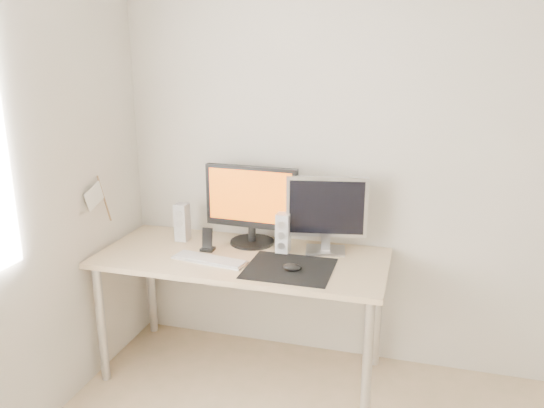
{
  "coord_description": "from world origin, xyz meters",
  "views": [
    {
      "loc": [
        -0.02,
        -1.22,
        1.81
      ],
      "look_at": [
        -0.79,
        1.49,
        1.01
      ],
      "focal_mm": 35.0,
      "sensor_mm": 36.0,
      "label": 1
    }
  ],
  "objects_px": {
    "mouse": "(292,267)",
    "desk": "(242,269)",
    "phone_dock": "(207,244)",
    "keyboard": "(210,260)",
    "speaker_left": "(182,222)",
    "second_monitor": "(327,211)",
    "speaker_right": "(283,233)",
    "main_monitor": "(251,202)"
  },
  "relations": [
    {
      "from": "mouse",
      "to": "desk",
      "type": "height_order",
      "value": "mouse"
    },
    {
      "from": "phone_dock",
      "to": "mouse",
      "type": "bearing_deg",
      "value": -16.73
    },
    {
      "from": "keyboard",
      "to": "phone_dock",
      "type": "relative_size",
      "value": 3.24
    },
    {
      "from": "speaker_left",
      "to": "keyboard",
      "type": "distance_m",
      "value": 0.4
    },
    {
      "from": "second_monitor",
      "to": "desk",
      "type": "bearing_deg",
      "value": -156.64
    },
    {
      "from": "second_monitor",
      "to": "speaker_right",
      "type": "xyz_separation_m",
      "value": [
        -0.23,
        -0.07,
        -0.13
      ]
    },
    {
      "from": "mouse",
      "to": "keyboard",
      "type": "xyz_separation_m",
      "value": [
        -0.46,
        0.02,
        -0.01
      ]
    },
    {
      "from": "speaker_right",
      "to": "main_monitor",
      "type": "bearing_deg",
      "value": 159.4
    },
    {
      "from": "phone_dock",
      "to": "second_monitor",
      "type": "bearing_deg",
      "value": 14.28
    },
    {
      "from": "second_monitor",
      "to": "speaker_right",
      "type": "distance_m",
      "value": 0.27
    },
    {
      "from": "main_monitor",
      "to": "speaker_left",
      "type": "bearing_deg",
      "value": -173.28
    },
    {
      "from": "phone_dock",
      "to": "desk",
      "type": "bearing_deg",
      "value": -6.2
    },
    {
      "from": "desk",
      "to": "second_monitor",
      "type": "distance_m",
      "value": 0.57
    },
    {
      "from": "desk",
      "to": "phone_dock",
      "type": "bearing_deg",
      "value": 173.8
    },
    {
      "from": "mouse",
      "to": "phone_dock",
      "type": "xyz_separation_m",
      "value": [
        -0.53,
        0.16,
        0.02
      ]
    },
    {
      "from": "mouse",
      "to": "second_monitor",
      "type": "relative_size",
      "value": 0.23
    },
    {
      "from": "second_monitor",
      "to": "speaker_left",
      "type": "relative_size",
      "value": 1.99
    },
    {
      "from": "speaker_right",
      "to": "mouse",
      "type": "bearing_deg",
      "value": -65.95
    },
    {
      "from": "speaker_right",
      "to": "desk",
      "type": "bearing_deg",
      "value": -150.01
    },
    {
      "from": "mouse",
      "to": "phone_dock",
      "type": "relative_size",
      "value": 0.76
    },
    {
      "from": "desk",
      "to": "speaker_right",
      "type": "distance_m",
      "value": 0.3
    },
    {
      "from": "mouse",
      "to": "keyboard",
      "type": "relative_size",
      "value": 0.24
    },
    {
      "from": "desk",
      "to": "speaker_left",
      "type": "bearing_deg",
      "value": 160.68
    },
    {
      "from": "second_monitor",
      "to": "speaker_left",
      "type": "height_order",
      "value": "second_monitor"
    },
    {
      "from": "mouse",
      "to": "speaker_left",
      "type": "xyz_separation_m",
      "value": [
        -0.75,
        0.29,
        0.09
      ]
    },
    {
      "from": "keyboard",
      "to": "phone_dock",
      "type": "xyz_separation_m",
      "value": [
        -0.07,
        0.14,
        0.03
      ]
    },
    {
      "from": "speaker_left",
      "to": "speaker_right",
      "type": "bearing_deg",
      "value": -2.75
    },
    {
      "from": "speaker_left",
      "to": "speaker_right",
      "type": "xyz_separation_m",
      "value": [
        0.63,
        -0.03,
        0.0
      ]
    },
    {
      "from": "main_monitor",
      "to": "speaker_right",
      "type": "relative_size",
      "value": 2.44
    },
    {
      "from": "main_monitor",
      "to": "speaker_right",
      "type": "bearing_deg",
      "value": -20.6
    },
    {
      "from": "mouse",
      "to": "phone_dock",
      "type": "height_order",
      "value": "phone_dock"
    },
    {
      "from": "second_monitor",
      "to": "phone_dock",
      "type": "xyz_separation_m",
      "value": [
        -0.65,
        -0.17,
        -0.2
      ]
    },
    {
      "from": "phone_dock",
      "to": "speaker_left",
      "type": "bearing_deg",
      "value": 149.29
    },
    {
      "from": "mouse",
      "to": "desk",
      "type": "xyz_separation_m",
      "value": [
        -0.32,
        0.14,
        -0.1
      ]
    },
    {
      "from": "desk",
      "to": "speaker_left",
      "type": "xyz_separation_m",
      "value": [
        -0.43,
        0.15,
        0.19
      ]
    },
    {
      "from": "keyboard",
      "to": "mouse",
      "type": "bearing_deg",
      "value": -2.03
    },
    {
      "from": "main_monitor",
      "to": "keyboard",
      "type": "bearing_deg",
      "value": -113.22
    },
    {
      "from": "main_monitor",
      "to": "desk",
      "type": "bearing_deg",
      "value": -88.23
    },
    {
      "from": "speaker_right",
      "to": "speaker_left",
      "type": "bearing_deg",
      "value": 177.25
    },
    {
      "from": "speaker_left",
      "to": "keyboard",
      "type": "relative_size",
      "value": 0.52
    },
    {
      "from": "mouse",
      "to": "keyboard",
      "type": "distance_m",
      "value": 0.46
    },
    {
      "from": "second_monitor",
      "to": "keyboard",
      "type": "distance_m",
      "value": 0.7
    }
  ]
}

